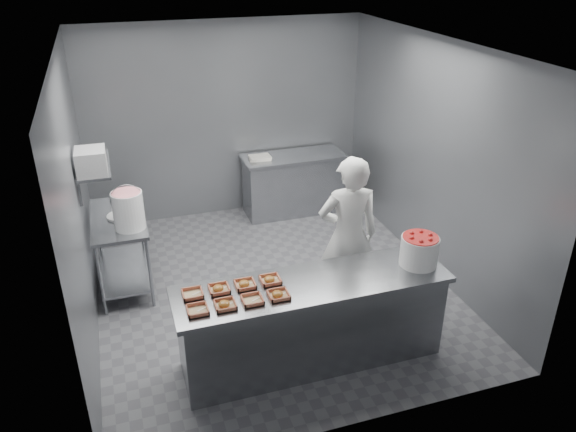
{
  "coord_description": "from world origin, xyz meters",
  "views": [
    {
      "loc": [
        -1.57,
        -5.43,
        3.74
      ],
      "look_at": [
        0.13,
        -0.2,
        1.02
      ],
      "focal_mm": 35.0,
      "sensor_mm": 36.0,
      "label": 1
    }
  ],
  "objects_px": {
    "tray_4": "(193,294)",
    "tray_6": "(245,284)",
    "tray_0": "(198,310)",
    "strawberry_tub": "(419,250)",
    "appliance": "(91,161)",
    "glaze_bucket": "(128,209)",
    "back_counter": "(293,184)",
    "tray_5": "(219,289)",
    "tray_1": "(225,304)",
    "service_counter": "(312,321)",
    "prep_table": "(121,241)",
    "tray_2": "(252,300)",
    "tray_3": "(278,295)",
    "tray_7": "(270,280)",
    "worker": "(348,236)"
  },
  "relations": [
    {
      "from": "tray_4",
      "to": "tray_6",
      "type": "relative_size",
      "value": 1.0
    },
    {
      "from": "tray_6",
      "to": "strawberry_tub",
      "type": "height_order",
      "value": "strawberry_tub"
    },
    {
      "from": "tray_2",
      "to": "tray_5",
      "type": "height_order",
      "value": "tray_5"
    },
    {
      "from": "worker",
      "to": "appliance",
      "type": "xyz_separation_m",
      "value": [
        -2.49,
        0.95,
        0.8
      ]
    },
    {
      "from": "service_counter",
      "to": "back_counter",
      "type": "distance_m",
      "value": 3.37
    },
    {
      "from": "strawberry_tub",
      "to": "appliance",
      "type": "height_order",
      "value": "appliance"
    },
    {
      "from": "tray_0",
      "to": "tray_5",
      "type": "relative_size",
      "value": 1.0
    },
    {
      "from": "tray_0",
      "to": "glaze_bucket",
      "type": "xyz_separation_m",
      "value": [
        -0.43,
        1.76,
        0.2
      ]
    },
    {
      "from": "tray_3",
      "to": "tray_4",
      "type": "height_order",
      "value": "tray_3"
    },
    {
      "from": "service_counter",
      "to": "glaze_bucket",
      "type": "xyz_separation_m",
      "value": [
        -1.52,
        1.64,
        0.67
      ]
    },
    {
      "from": "tray_5",
      "to": "tray_0",
      "type": "bearing_deg",
      "value": -133.02
    },
    {
      "from": "tray_0",
      "to": "tray_3",
      "type": "xyz_separation_m",
      "value": [
        0.72,
        -0.0,
        0.0
      ]
    },
    {
      "from": "glaze_bucket",
      "to": "strawberry_tub",
      "type": "bearing_deg",
      "value": -32.42
    },
    {
      "from": "tray_3",
      "to": "glaze_bucket",
      "type": "bearing_deg",
      "value": 123.05
    },
    {
      "from": "tray_6",
      "to": "appliance",
      "type": "height_order",
      "value": "appliance"
    },
    {
      "from": "worker",
      "to": "tray_0",
      "type": "bearing_deg",
      "value": 34.63
    },
    {
      "from": "tray_5",
      "to": "tray_7",
      "type": "distance_m",
      "value": 0.48
    },
    {
      "from": "tray_1",
      "to": "tray_2",
      "type": "xyz_separation_m",
      "value": [
        0.24,
        0.0,
        -0.0
      ]
    },
    {
      "from": "service_counter",
      "to": "back_counter",
      "type": "height_order",
      "value": "same"
    },
    {
      "from": "tray_3",
      "to": "worker",
      "type": "distance_m",
      "value": 1.36
    },
    {
      "from": "tray_4",
      "to": "appliance",
      "type": "height_order",
      "value": "appliance"
    },
    {
      "from": "tray_4",
      "to": "glaze_bucket",
      "type": "distance_m",
      "value": 1.58
    },
    {
      "from": "prep_table",
      "to": "strawberry_tub",
      "type": "height_order",
      "value": "strawberry_tub"
    },
    {
      "from": "tray_4",
      "to": "tray_7",
      "type": "relative_size",
      "value": 1.0
    },
    {
      "from": "prep_table",
      "to": "tray_2",
      "type": "distance_m",
      "value": 2.34
    },
    {
      "from": "prep_table",
      "to": "tray_2",
      "type": "relative_size",
      "value": 6.4
    },
    {
      "from": "tray_1",
      "to": "tray_6",
      "type": "xyz_separation_m",
      "value": [
        0.24,
        0.25,
        0.0
      ]
    },
    {
      "from": "tray_6",
      "to": "back_counter",
      "type": "bearing_deg",
      "value": 64.12
    },
    {
      "from": "tray_0",
      "to": "back_counter",
      "type": "bearing_deg",
      "value": 59.46
    },
    {
      "from": "prep_table",
      "to": "tray_7",
      "type": "bearing_deg",
      "value": -55.04
    },
    {
      "from": "worker",
      "to": "glaze_bucket",
      "type": "height_order",
      "value": "worker"
    },
    {
      "from": "prep_table",
      "to": "tray_0",
      "type": "relative_size",
      "value": 6.4
    },
    {
      "from": "appliance",
      "to": "glaze_bucket",
      "type": "bearing_deg",
      "value": -7.05
    },
    {
      "from": "service_counter",
      "to": "prep_table",
      "type": "height_order",
      "value": "same"
    },
    {
      "from": "tray_2",
      "to": "tray_5",
      "type": "bearing_deg",
      "value": 133.74
    },
    {
      "from": "service_counter",
      "to": "tray_6",
      "type": "height_order",
      "value": "tray_6"
    },
    {
      "from": "tray_5",
      "to": "strawberry_tub",
      "type": "relative_size",
      "value": 0.51
    },
    {
      "from": "tray_5",
      "to": "glaze_bucket",
      "type": "relative_size",
      "value": 0.37
    },
    {
      "from": "tray_0",
      "to": "worker",
      "type": "xyz_separation_m",
      "value": [
        1.76,
        0.86,
        -0.02
      ]
    },
    {
      "from": "tray_5",
      "to": "tray_2",
      "type": "bearing_deg",
      "value": -46.26
    },
    {
      "from": "tray_7",
      "to": "glaze_bucket",
      "type": "xyz_separation_m",
      "value": [
        -1.15,
        1.51,
        0.2
      ]
    },
    {
      "from": "service_counter",
      "to": "prep_table",
      "type": "distance_m",
      "value": 2.56
    },
    {
      "from": "tray_5",
      "to": "glaze_bucket",
      "type": "bearing_deg",
      "value": 113.86
    },
    {
      "from": "tray_5",
      "to": "worker",
      "type": "distance_m",
      "value": 1.64
    },
    {
      "from": "tray_4",
      "to": "tray_5",
      "type": "height_order",
      "value": "tray_5"
    },
    {
      "from": "tray_4",
      "to": "glaze_bucket",
      "type": "height_order",
      "value": "glaze_bucket"
    },
    {
      "from": "tray_1",
      "to": "strawberry_tub",
      "type": "relative_size",
      "value": 0.51
    },
    {
      "from": "tray_1",
      "to": "tray_6",
      "type": "bearing_deg",
      "value": 46.62
    },
    {
      "from": "tray_0",
      "to": "strawberry_tub",
      "type": "xyz_separation_m",
      "value": [
        2.17,
        0.11,
        0.14
      ]
    },
    {
      "from": "tray_3",
      "to": "glaze_bucket",
      "type": "relative_size",
      "value": 0.37
    }
  ]
}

